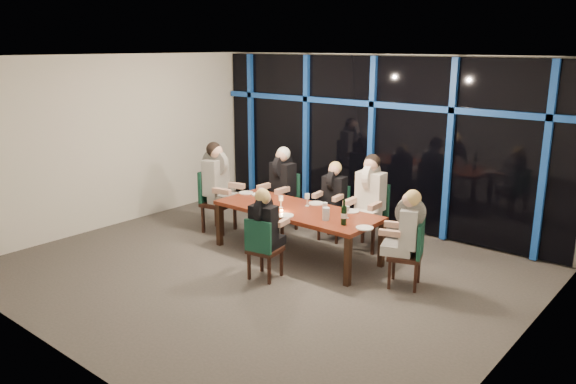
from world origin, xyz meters
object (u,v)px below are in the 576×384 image
at_px(diner_far_right, 370,188).
at_px(water_pitcher, 326,214).
at_px(chair_far_right, 371,212).
at_px(dining_table, 296,213).
at_px(diner_end_right, 407,224).
at_px(chair_end_left, 214,197).
at_px(chair_far_mid, 335,209).
at_px(diner_end_left, 217,174).
at_px(chair_far_left, 285,198).
at_px(diner_near_mid, 265,220).
at_px(diner_far_left, 281,177).
at_px(wine_bottle, 344,215).
at_px(chair_end_right, 412,251).
at_px(diner_far_mid, 333,189).
at_px(chair_near_mid, 262,246).

distance_m(diner_far_right, water_pitcher, 1.15).
bearing_deg(chair_far_right, dining_table, -127.03).
xyz_separation_m(diner_far_right, diner_end_right, (1.14, -0.91, -0.11)).
bearing_deg(chair_end_left, diner_end_right, -102.16).
bearing_deg(water_pitcher, chair_far_mid, 99.99).
relative_size(chair_far_right, water_pitcher, 5.65).
bearing_deg(diner_end_left, diner_far_right, -82.14).
bearing_deg(chair_far_left, diner_end_left, -132.72).
height_order(dining_table, diner_near_mid, diner_near_mid).
height_order(chair_end_left, diner_far_left, diner_far_left).
bearing_deg(wine_bottle, chair_end_left, 175.73).
bearing_deg(diner_end_right, chair_far_left, -126.25).
bearing_deg(chair_end_right, chair_far_right, -148.30).
relative_size(dining_table, diner_far_left, 2.66).
relative_size(dining_table, diner_far_mid, 2.98).
height_order(diner_far_right, diner_end_right, diner_far_right).
bearing_deg(diner_end_left, chair_end_left, 90.00).
xyz_separation_m(dining_table, water_pitcher, (0.68, -0.18, 0.16)).
distance_m(chair_far_left, chair_end_left, 1.23).
height_order(diner_far_mid, diner_end_right, diner_end_right).
height_order(chair_far_mid, diner_end_left, diner_end_left).
height_order(diner_far_left, diner_end_left, diner_end_left).
height_order(diner_far_right, wine_bottle, diner_far_right).
xyz_separation_m(chair_far_mid, chair_end_left, (-1.85, -1.01, 0.10)).
xyz_separation_m(chair_far_right, diner_end_right, (1.15, -1.00, 0.30)).
bearing_deg(diner_far_right, water_pitcher, -94.17).
bearing_deg(chair_end_right, water_pitcher, -98.05).
relative_size(chair_end_right, diner_end_left, 0.88).
relative_size(chair_far_right, diner_far_right, 1.03).
xyz_separation_m(chair_end_left, chair_near_mid, (2.08, -1.05, -0.10)).
bearing_deg(diner_end_right, diner_far_mid, -136.43).
bearing_deg(water_pitcher, wine_bottle, -20.37).
distance_m(diner_near_mid, wine_bottle, 1.09).
bearing_deg(chair_end_left, chair_far_mid, -73.72).
bearing_deg(wine_bottle, chair_far_left, 151.60).
bearing_deg(dining_table, diner_end_left, 178.56).
distance_m(dining_table, chair_far_mid, 1.05).
bearing_deg(chair_near_mid, diner_far_left, -66.49).
distance_m(dining_table, diner_far_right, 1.22).
height_order(chair_far_right, diner_far_left, diner_far_left).
distance_m(dining_table, diner_end_left, 1.80).
relative_size(chair_far_mid, diner_end_left, 0.86).
bearing_deg(diner_far_mid, wine_bottle, -56.30).
bearing_deg(chair_far_left, dining_table, -40.61).
distance_m(dining_table, chair_near_mid, 1.07).
distance_m(diner_far_right, diner_end_left, 2.62).
bearing_deg(wine_bottle, chair_far_right, 103.95).
height_order(diner_end_right, wine_bottle, diner_end_right).
distance_m(diner_end_right, water_pitcher, 1.17).
relative_size(chair_end_right, water_pitcher, 4.98).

